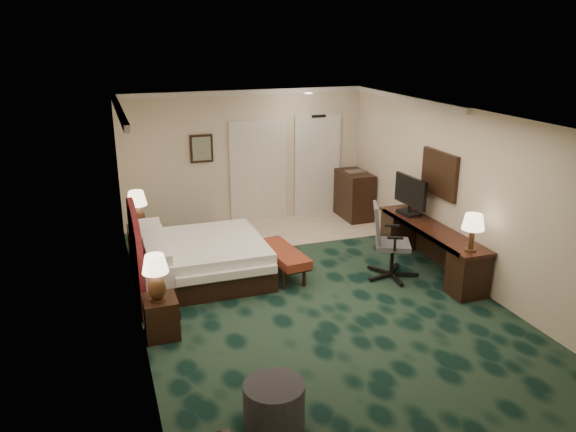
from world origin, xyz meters
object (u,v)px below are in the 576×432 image
object	(u,v)px
nightstand_near	(161,317)
lamp_far	(137,210)
bed	(202,260)
bed_bench	(283,262)
minibar	(354,195)
lamp_near	(156,278)
desk	(430,248)
desk_chair	(393,241)
ottoman	(274,404)
tv	(410,196)
nightstand_far	(142,242)

from	to	relation	value
nightstand_near	lamp_far	world-z (taller)	lamp_far
bed	bed_bench	world-z (taller)	bed
bed_bench	minibar	distance (m)	3.28
lamp_near	minibar	bearing A→B (deg)	39.14
nightstand_near	desk	xyz separation A→B (m)	(4.47, 0.72, 0.10)
nightstand_near	desk_chair	size ratio (longest dim) A/B	0.44
ottoman	minibar	bearing A→B (deg)	57.88
bed_bench	bed	bearing A→B (deg)	160.78
ottoman	lamp_far	bearing A→B (deg)	100.06
tv	lamp_near	bearing A→B (deg)	-164.93
bed_bench	lamp_near	bearing A→B (deg)	-153.97
nightstand_near	desk_chair	world-z (taller)	desk_chair
bed	desk_chair	bearing A→B (deg)	-18.08
lamp_near	desk	world-z (taller)	lamp_near
bed_bench	desk	size ratio (longest dim) A/B	0.50
lamp_near	minibar	size ratio (longest dim) A/B	0.63
desk	ottoman	bearing A→B (deg)	-141.76
lamp_far	desk	world-z (taller)	lamp_far
ottoman	desk_chair	xyz separation A→B (m)	(2.88, 2.79, 0.38)
lamp_far	desk	xyz separation A→B (m)	(4.49, -2.11, -0.51)
nightstand_far	tv	size ratio (longest dim) A/B	0.63
desk	desk_chair	distance (m)	0.77
bed_bench	ottoman	world-z (taller)	ottoman
desk_chair	bed_bench	bearing A→B (deg)	-177.88
bed	nightstand_near	xyz separation A→B (m)	(-0.85, -1.61, -0.04)
nightstand_near	minibar	bearing A→B (deg)	38.97
bed_bench	minibar	bearing A→B (deg)	37.58
ottoman	nightstand_far	bearing A→B (deg)	99.76
desk	tv	bearing A→B (deg)	89.12
ottoman	desk	world-z (taller)	desk
lamp_far	minibar	distance (m)	4.56
nightstand_far	tv	world-z (taller)	tv
tv	desk_chair	world-z (taller)	tv
lamp_far	desk_chair	world-z (taller)	desk_chair
desk	bed	bearing A→B (deg)	166.28
bed_bench	desk_chair	distance (m)	1.80
minibar	tv	bearing A→B (deg)	-89.27
lamp_far	ottoman	distance (m)	5.08
lamp_near	bed	bearing A→B (deg)	62.12
bed_bench	nightstand_near	bearing A→B (deg)	-154.50
lamp_far	tv	bearing A→B (deg)	-17.02
lamp_near	tv	world-z (taller)	tv
minibar	lamp_near	bearing A→B (deg)	-140.86
minibar	nightstand_far	bearing A→B (deg)	-170.18
bed	lamp_near	size ratio (longest dim) A/B	3.14
bed	nightstand_near	world-z (taller)	bed
bed_bench	desk_chair	world-z (taller)	desk_chair
desk_chair	lamp_far	bearing A→B (deg)	174.24
desk	bed_bench	bearing A→B (deg)	165.70
bed	ottoman	size ratio (longest dim) A/B	3.12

